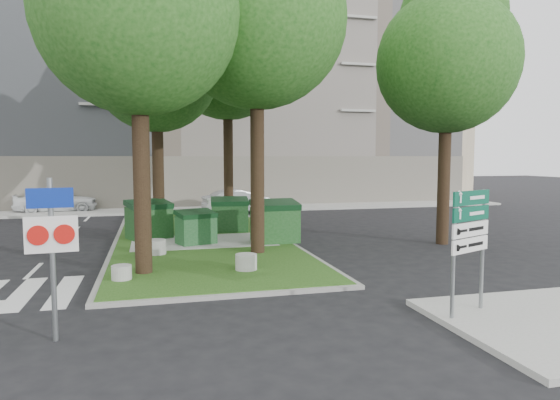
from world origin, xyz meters
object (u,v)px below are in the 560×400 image
object	(u,v)px
tree_median_near_right	(259,1)
bollard_mid	(156,247)
tree_median_mid	(158,57)
car_silver	(239,201)
tree_street_right	(449,49)
dumpster_d	(275,222)
litter_bin	(231,213)
car_white	(56,200)
dumpster_c	(230,215)
directional_sign	(469,232)
dumpster_b	(196,227)
tree_median_far	(229,43)
traffic_sign_pole	(52,237)
dumpster_a	(149,220)
bollard_right	(246,262)
bollard_left	(122,272)

from	to	relation	value
tree_median_near_right	bollard_mid	xyz separation A→B (m)	(-3.26, 0.44, -7.64)
tree_median_mid	car_silver	size ratio (longest dim) A/B	2.46
tree_street_right	dumpster_d	xyz separation A→B (m)	(-6.09, 1.17, -6.13)
litter_bin	bollard_mid	bearing A→B (deg)	-115.35
dumpster_d	car_white	distance (m)	16.36
tree_median_mid	dumpster_c	bearing A→B (deg)	3.67
litter_bin	car_white	distance (m)	11.35
directional_sign	dumpster_b	bearing A→B (deg)	92.36
tree_median_near_right	car_white	size ratio (longest dim) A/B	2.62
dumpster_b	dumpster_d	xyz separation A→B (m)	(2.78, -0.34, 0.15)
tree_street_right	dumpster_d	world-z (taller)	tree_street_right
tree_median_far	car_white	xyz separation A→B (m)	(-8.84, 7.44, -7.57)
tree_median_far	traffic_sign_pole	xyz separation A→B (m)	(-5.21, -13.95, -6.51)
tree_median_near_right	dumpster_c	size ratio (longest dim) A/B	7.12
tree_median_near_right	dumpster_d	world-z (taller)	tree_median_near_right
dumpster_a	directional_sign	size ratio (longest dim) A/B	0.77
dumpster_d	traffic_sign_pole	world-z (taller)	traffic_sign_pole
tree_median_near_right	litter_bin	bearing A→B (deg)	87.82
tree_street_right	car_silver	xyz separation A→B (m)	(-5.59, 11.61, -6.31)
dumpster_a	bollard_right	distance (m)	6.58
dumpster_c	car_white	world-z (taller)	dumpster_c
car_silver	tree_median_near_right	bearing A→B (deg)	166.67
tree_street_right	traffic_sign_pole	world-z (taller)	tree_street_right
bollard_right	car_silver	distance (m)	14.70
dumpster_b	car_white	bearing A→B (deg)	98.39
litter_bin	dumpster_d	bearing A→B (deg)	-84.47
tree_median_far	directional_sign	world-z (taller)	tree_median_far
bollard_right	dumpster_d	bearing A→B (deg)	65.98
car_white	car_silver	distance (m)	10.45
bollard_mid	dumpster_c	bearing A→B (deg)	54.80
traffic_sign_pole	car_white	size ratio (longest dim) A/B	0.65
dumpster_d	bollard_mid	distance (m)	4.37
dumpster_d	litter_bin	distance (m)	6.33
dumpster_d	dumpster_a	bearing A→B (deg)	153.55
tree_street_right	traffic_sign_pole	distance (m)	14.80
traffic_sign_pole	car_silver	bearing A→B (deg)	66.01
tree_median_mid	tree_median_near_right	bearing A→B (deg)	-56.31
dumpster_b	dumpster_c	world-z (taller)	dumpster_c
dumpster_b	bollard_left	distance (m)	5.23
directional_sign	tree_median_far	bearing A→B (deg)	75.70
traffic_sign_pole	bollard_mid	bearing A→B (deg)	70.84
tree_street_right	dumpster_c	bearing A→B (deg)	150.13
bollard_left	bollard_right	xyz separation A→B (m)	(3.22, 0.30, 0.03)
dumpster_a	bollard_left	size ratio (longest dim) A/B	3.76
dumpster_d	traffic_sign_pole	distance (m)	10.09
litter_bin	traffic_sign_pole	size ratio (longest dim) A/B	0.26
bollard_mid	car_white	bearing A→B (deg)	110.38
dumpster_c	dumpster_b	bearing A→B (deg)	-115.21
tree_median_near_right	directional_sign	world-z (taller)	tree_median_near_right
bollard_right	directional_sign	distance (m)	6.10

